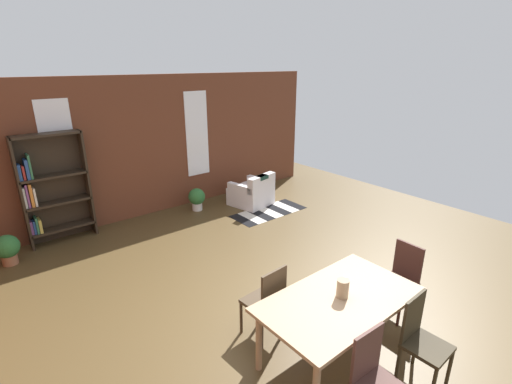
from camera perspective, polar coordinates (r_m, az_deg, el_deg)
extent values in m
plane|color=#4F3C21|center=(5.03, 3.67, -18.71)|extent=(11.21, 11.21, 0.00)
cube|color=brown|center=(7.90, -18.21, 6.40)|extent=(9.02, 0.12, 2.88)
cube|color=white|center=(7.44, -28.20, 5.41)|extent=(0.55, 0.02, 1.87)
cube|color=white|center=(8.40, -9.17, 8.87)|extent=(0.55, 0.02, 1.87)
cube|color=#A07E5C|center=(4.13, 12.89, -15.97)|extent=(1.76, 0.99, 0.04)
cylinder|color=#A07E5C|center=(4.74, 22.64, -17.58)|extent=(0.07, 0.07, 0.72)
cylinder|color=#A07E5C|center=(4.13, 0.45, -22.18)|extent=(0.07, 0.07, 0.72)
cylinder|color=#A07E5C|center=(5.06, 14.64, -14.03)|extent=(0.07, 0.07, 0.72)
cylinder|color=#998466|center=(4.08, 13.32, -14.38)|extent=(0.13, 0.13, 0.20)
cylinder|color=silver|center=(4.41, 13.81, -12.86)|extent=(0.04, 0.04, 0.04)
cube|color=#312819|center=(4.29, 25.07, -21.01)|extent=(0.41, 0.41, 0.04)
cube|color=#312819|center=(4.19, 23.21, -17.42)|extent=(0.38, 0.04, 0.50)
cylinder|color=#312819|center=(4.53, 27.88, -22.93)|extent=(0.04, 0.04, 0.43)
cylinder|color=#312819|center=(4.36, 21.18, -23.70)|extent=(0.04, 0.04, 0.43)
cylinder|color=#312819|center=(4.61, 23.50, -21.26)|extent=(0.04, 0.04, 0.43)
cube|color=#4C2F28|center=(3.64, 16.83, -22.94)|extent=(0.38, 0.05, 0.50)
cube|color=#3D211B|center=(5.14, 21.09, -13.08)|extent=(0.42, 0.42, 0.04)
cube|color=#3D211B|center=(5.16, 22.56, -9.94)|extent=(0.04, 0.38, 0.50)
cylinder|color=#3D211B|center=(5.21, 17.95, -15.27)|extent=(0.04, 0.04, 0.43)
cylinder|color=#3D211B|center=(5.06, 21.37, -16.86)|extent=(0.04, 0.04, 0.43)
cylinder|color=#3D211B|center=(5.47, 20.22, -13.74)|extent=(0.04, 0.04, 0.43)
cylinder|color=#3D211B|center=(5.33, 23.53, -15.19)|extent=(0.04, 0.04, 0.43)
cube|color=#3E3020|center=(4.50, 1.01, -16.65)|extent=(0.43, 0.43, 0.04)
cube|color=#3E3020|center=(4.25, 2.82, -15.00)|extent=(0.38, 0.05, 0.50)
cylinder|color=#3E3020|center=(4.85, 1.05, -17.11)|extent=(0.04, 0.04, 0.43)
cylinder|color=#3E3020|center=(4.66, -2.32, -18.90)|extent=(0.04, 0.04, 0.43)
cylinder|color=#3E3020|center=(4.65, 4.31, -19.01)|extent=(0.04, 0.04, 0.43)
cylinder|color=#3E3020|center=(4.45, 0.92, -21.03)|extent=(0.04, 0.04, 0.43)
cube|color=#2D2319|center=(7.32, -32.71, -0.48)|extent=(0.04, 0.29, 1.98)
cube|color=#2D2319|center=(7.48, -24.72, 1.26)|extent=(0.04, 0.29, 1.98)
cube|color=#2D2319|center=(7.51, -28.88, 0.67)|extent=(1.11, 0.01, 1.98)
cube|color=#2D2319|center=(7.62, -27.77, -4.87)|extent=(1.07, 0.29, 0.04)
cube|color=#8C4C8C|center=(7.52, -31.55, -4.74)|extent=(0.04, 0.15, 0.24)
cube|color=#284C8C|center=(7.52, -31.22, -4.66)|extent=(0.04, 0.17, 0.24)
cube|color=#33724C|center=(7.51, -30.96, -4.40)|extent=(0.03, 0.21, 0.29)
cube|color=gold|center=(7.53, -30.57, -4.48)|extent=(0.05, 0.21, 0.25)
cube|color=#2D2319|center=(7.45, -28.36, -1.39)|extent=(1.07, 0.29, 0.04)
cube|color=white|center=(7.33, -32.34, -0.76)|extent=(0.04, 0.15, 0.36)
cube|color=#8C4C8C|center=(7.33, -32.02, -0.50)|extent=(0.03, 0.16, 0.41)
cube|color=orange|center=(7.34, -31.60, -0.43)|extent=(0.05, 0.17, 0.40)
cube|color=white|center=(7.35, -31.16, -0.64)|extent=(0.03, 0.15, 0.32)
cube|color=#2D2319|center=(7.31, -28.98, 2.23)|extent=(1.07, 0.29, 0.04)
cube|color=#284C8C|center=(7.21, -32.94, 2.60)|extent=(0.05, 0.20, 0.27)
cube|color=#B22D28|center=(7.22, -32.46, 2.57)|extent=(0.04, 0.17, 0.24)
cube|color=#284C8C|center=(7.22, -32.10, 3.04)|extent=(0.05, 0.21, 0.34)
cube|color=#33724C|center=(7.21, -31.78, 3.41)|extent=(0.03, 0.21, 0.41)
cube|color=#2D2319|center=(7.16, -29.93, 7.75)|extent=(1.07, 0.29, 0.04)
cube|color=silver|center=(8.44, -0.82, -0.59)|extent=(0.94, 0.94, 0.40)
cube|color=silver|center=(8.12, 0.89, 1.40)|extent=(0.82, 0.31, 0.35)
cube|color=silver|center=(8.60, 0.64, 1.73)|extent=(0.26, 0.73, 0.15)
cube|color=silver|center=(8.10, -2.39, 0.60)|extent=(0.26, 0.73, 0.15)
cube|color=#19382D|center=(8.08, 0.89, 2.31)|extent=(0.31, 0.22, 0.08)
cylinder|color=silver|center=(8.24, -9.11, -2.21)|extent=(0.22, 0.22, 0.17)
sphere|color=#2D6B33|center=(8.16, -9.20, -0.71)|extent=(0.37, 0.37, 0.37)
cylinder|color=#9E6042|center=(7.25, -33.91, -8.69)|extent=(0.23, 0.23, 0.17)
sphere|color=#2D6B33|center=(7.16, -34.26, -7.02)|extent=(0.38, 0.38, 0.38)
cube|color=black|center=(7.65, -2.04, -4.40)|extent=(0.24, 0.72, 0.01)
cube|color=silver|center=(7.78, -0.64, -3.95)|extent=(0.24, 0.72, 0.01)
cube|color=black|center=(7.92, 0.71, -3.51)|extent=(0.24, 0.72, 0.01)
cube|color=silver|center=(8.06, 2.01, -3.09)|extent=(0.24, 0.72, 0.01)
cube|color=black|center=(8.21, 3.27, -2.68)|extent=(0.24, 0.72, 0.01)
cube|color=silver|center=(8.36, 4.48, -2.29)|extent=(0.24, 0.72, 0.01)
cube|color=black|center=(8.51, 5.64, -1.91)|extent=(0.24, 0.72, 0.01)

